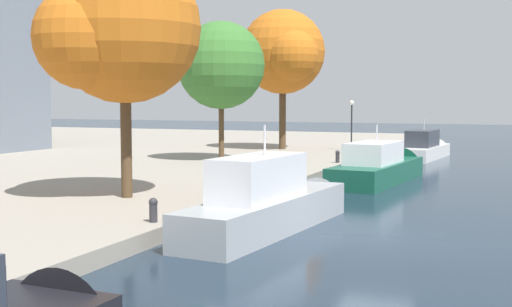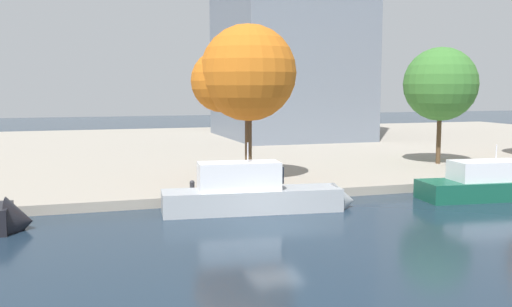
# 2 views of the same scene
# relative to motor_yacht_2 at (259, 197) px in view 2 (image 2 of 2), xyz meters

# --- Properties ---
(ground_plane) EXTENTS (220.00, 220.00, 0.00)m
(ground_plane) POSITION_rel_motor_yacht_2_xyz_m (-0.39, -3.82, -0.78)
(ground_plane) COLOR #192838
(dock_promenade) EXTENTS (120.00, 55.00, 0.56)m
(dock_promenade) POSITION_rel_motor_yacht_2_xyz_m (-0.39, 29.96, -0.50)
(dock_promenade) COLOR gray
(dock_promenade) RESTS_ON ground_plane
(motor_yacht_2) EXTENTS (10.91, 3.21, 4.47)m
(motor_yacht_2) POSITION_rel_motor_yacht_2_xyz_m (0.00, 0.00, 0.00)
(motor_yacht_2) COLOR #9EA3A8
(motor_yacht_2) RESTS_ON ground_plane
(motor_yacht_3) EXTENTS (11.04, 3.75, 4.22)m
(motor_yacht_3) POSITION_rel_motor_yacht_2_xyz_m (15.72, -0.79, -0.11)
(motor_yacht_3) COLOR #14513D
(motor_yacht_3) RESTS_ON ground_plane
(mooring_bollard_1) EXTENTS (0.30, 0.30, 0.83)m
(mooring_bollard_1) POSITION_rel_motor_yacht_2_xyz_m (-3.08, 3.14, 0.23)
(mooring_bollard_1) COLOR #2D2D33
(mooring_bollard_1) RESTS_ON dock_promenade
(tree_0) EXTENTS (6.82, 6.36, 10.32)m
(tree_0) POSITION_rel_motor_yacht_2_xyz_m (1.18, 7.24, 6.83)
(tree_0) COLOR #4C3823
(tree_0) RESTS_ON dock_promenade
(tree_3) EXTENTS (5.90, 5.90, 9.37)m
(tree_3) POSITION_rel_motor_yacht_2_xyz_m (18.70, 10.79, 6.33)
(tree_3) COLOR #4C3823
(tree_3) RESTS_ON dock_promenade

